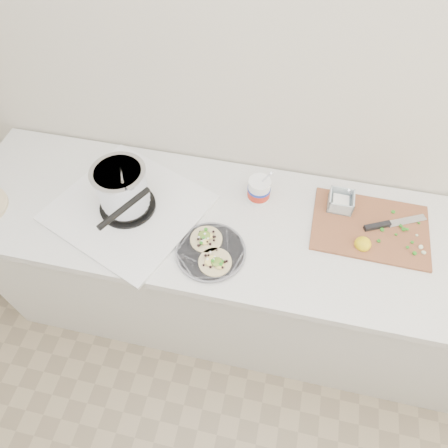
% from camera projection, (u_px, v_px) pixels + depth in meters
% --- Properties ---
extents(counter, '(2.44, 0.66, 0.90)m').
position_uv_depth(counter, '(245.00, 276.00, 1.96)').
color(counter, silver).
rests_on(counter, ground).
extents(stove, '(0.71, 0.68, 0.27)m').
position_uv_depth(stove, '(125.00, 195.00, 1.56)').
color(stove, silver).
rests_on(stove, counter).
extents(taco_plate, '(0.27, 0.27, 0.04)m').
position_uv_depth(taco_plate, '(211.00, 250.00, 1.50)').
color(taco_plate, slate).
rests_on(taco_plate, counter).
extents(tub, '(0.09, 0.09, 0.21)m').
position_uv_depth(tub, '(260.00, 189.00, 1.61)').
color(tub, white).
rests_on(tub, counter).
extents(cutboard, '(0.45, 0.32, 0.07)m').
position_uv_depth(cutboard, '(369.00, 223.00, 1.57)').
color(cutboard, brown).
rests_on(cutboard, counter).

